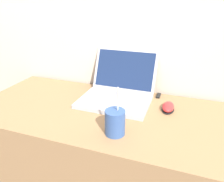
% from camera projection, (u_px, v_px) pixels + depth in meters
% --- Properties ---
extents(desk, '(1.30, 0.58, 0.73)m').
position_uv_depth(desk, '(106.00, 169.00, 1.19)').
color(desk, '#936D47').
rests_on(desk, ground_plane).
extents(laptop, '(0.35, 0.36, 0.23)m').
position_uv_depth(laptop, '(118.00, 90.00, 1.15)').
color(laptop, '#ADADB2').
rests_on(laptop, desk).
extents(drink_cup, '(0.08, 0.08, 0.21)m').
position_uv_depth(drink_cup, '(115.00, 122.00, 0.85)').
color(drink_cup, '#33518C').
rests_on(drink_cup, desk).
extents(computer_mouse, '(0.06, 0.11, 0.03)m').
position_uv_depth(computer_mouse, '(168.00, 107.00, 1.05)').
color(computer_mouse, black).
rests_on(computer_mouse, desk).
extents(usb_stick, '(0.02, 0.06, 0.01)m').
position_uv_depth(usb_stick, '(158.00, 96.00, 1.19)').
color(usb_stick, black).
rests_on(usb_stick, desk).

